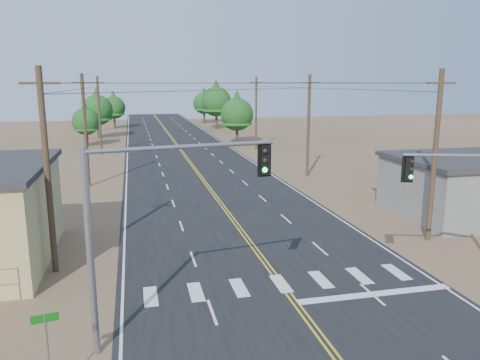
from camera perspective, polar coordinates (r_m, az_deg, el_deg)
name	(u,v)px	position (r m, az deg, el deg)	size (l,w,h in m)	color
road	(207,185)	(42.94, -4.05, -0.61)	(15.00, 200.00, 0.02)	black
utility_pole_left_near	(47,170)	(24.14, -22.45, 1.09)	(1.80, 0.30, 10.00)	#4C3826
utility_pole_left_mid	(85,130)	(43.82, -18.34, 5.84)	(1.80, 0.30, 10.00)	#4C3826
utility_pole_left_far	(99,115)	(63.70, -16.77, 7.63)	(1.80, 0.30, 10.00)	#4C3826
utility_pole_right_near	(435,155)	(29.22, 22.66, 2.80)	(1.80, 0.30, 10.00)	#4C3826
utility_pole_right_mid	(308,125)	(46.81, 8.34, 6.66)	(1.80, 0.30, 10.00)	#4C3826
utility_pole_right_far	(256,112)	(65.79, 1.98, 8.23)	(1.80, 0.30, 10.00)	#4C3826
signal_mast_left	(148,210)	(16.34, -11.10, -3.55)	(6.72, 1.36, 7.26)	gray
street_sign	(47,341)	(15.61, -22.46, -17.73)	(0.78, 0.18, 2.64)	gray
tree_left_near	(86,119)	(72.27, -18.31, 7.11)	(3.95, 3.95, 6.59)	#3F2D1E
tree_left_mid	(97,107)	(82.13, -17.04, 8.49)	(5.09, 5.09, 8.48)	#3F2D1E
tree_left_far	(114,105)	(98.88, -15.16, 8.79)	(4.60, 4.60, 7.66)	#3F2D1E
tree_right_near	(237,111)	(70.81, -0.38, 8.41)	(4.91, 4.91, 8.19)	#3F2D1E
tree_right_mid	(216,98)	(94.82, -2.92, 9.89)	(5.94, 5.94, 9.90)	#3F2D1E
tree_right_far	(204,101)	(108.81, -4.42, 9.58)	(4.93, 4.93, 8.21)	#3F2D1E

